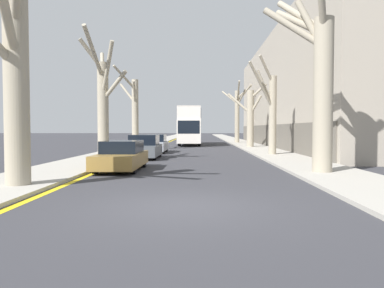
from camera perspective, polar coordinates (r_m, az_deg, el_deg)
ground_plane at (r=9.00m, az=-1.80°, el=-9.53°), size 300.00×300.00×0.00m
sidewalk_left at (r=59.15m, az=-4.70°, el=0.59°), size 3.16×120.00×0.12m
sidewalk_right at (r=59.06m, az=6.42°, el=0.58°), size 3.16×120.00×0.12m
building_facade_right at (r=40.81m, az=18.30°, el=7.47°), size 10.08×40.96×11.19m
kerb_line_stripe at (r=58.99m, az=-3.00°, el=0.54°), size 0.24×120.00×0.01m
street_tree_left_0 at (r=12.71m, az=-25.56°, el=10.04°), size 2.45×3.18×7.73m
street_tree_left_1 at (r=22.23m, az=-13.44°, el=6.29°), size 2.77×4.04×7.19m
street_tree_left_2 at (r=32.81m, az=-8.79°, el=4.95°), size 1.87×3.20×7.07m
street_tree_right_0 at (r=16.07m, az=18.78°, el=9.28°), size 2.70×3.93×8.04m
street_tree_right_1 at (r=26.04m, az=11.98°, el=4.99°), size 2.14×1.73×6.72m
street_tree_right_2 at (r=36.57m, az=8.85°, el=4.14°), size 3.66×1.91×6.13m
street_tree_right_3 at (r=48.04m, az=6.95°, el=4.83°), size 3.64×4.53×7.68m
double_decker_bus at (r=42.81m, az=-0.27°, el=3.05°), size 2.48×10.59×4.21m
parked_car_0 at (r=17.00m, az=-10.68°, el=-1.83°), size 1.79×4.44×1.31m
parked_car_1 at (r=23.52m, az=-7.32°, el=-0.51°), size 1.89×4.11×1.47m
parked_car_2 at (r=29.23m, az=-5.62°, el=0.01°), size 1.71×4.34×1.41m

